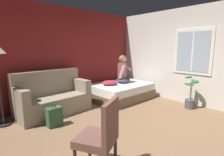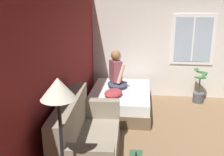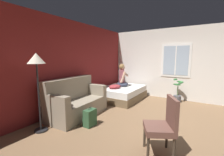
{
  "view_description": "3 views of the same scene",
  "coord_description": "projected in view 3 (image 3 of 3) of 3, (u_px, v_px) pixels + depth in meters",
  "views": [
    {
      "loc": [
        -2.31,
        -1.62,
        1.6
      ],
      "look_at": [
        0.76,
        1.67,
        0.81
      ],
      "focal_mm": 28.0,
      "sensor_mm": 36.0,
      "label": 1
    },
    {
      "loc": [
        -3.96,
        1.61,
        2.42
      ],
      "look_at": [
        0.5,
        2.14,
        1.07
      ],
      "focal_mm": 42.0,
      "sensor_mm": 36.0,
      "label": 2
    },
    {
      "loc": [
        -3.44,
        -0.57,
        1.62
      ],
      "look_at": [
        0.4,
        1.83,
        0.98
      ],
      "focal_mm": 24.0,
      "sensor_mm": 36.0,
      "label": 3
    }
  ],
  "objects": [
    {
      "name": "ground_plane",
      "position": [
        171.0,
        129.0,
        3.41
      ],
      "size": [
        40.0,
        40.0,
        0.0
      ],
      "primitive_type": "plane",
      "color": "brown"
    },
    {
      "name": "wall_back_accent",
      "position": [
        75.0,
        65.0,
        4.78
      ],
      "size": [
        10.24,
        0.16,
        2.7
      ],
      "primitive_type": "cube",
      "color": "maroon",
      "rests_on": "ground"
    },
    {
      "name": "wall_side_with_window",
      "position": [
        187.0,
        64.0,
        5.49
      ],
      "size": [
        0.19,
        7.17,
        2.7
      ],
      "color": "silver",
      "rests_on": "ground"
    },
    {
      "name": "bed",
      "position": [
        122.0,
        93.0,
        5.76
      ],
      "size": [
        1.83,
        1.33,
        0.48
      ],
      "color": "brown",
      "rests_on": "ground"
    },
    {
      "name": "couch",
      "position": [
        76.0,
        101.0,
        4.15
      ],
      "size": [
        1.74,
        0.91,
        1.04
      ],
      "color": "gray",
      "rests_on": "ground"
    },
    {
      "name": "side_chair",
      "position": [
        163.0,
        124.0,
        2.44
      ],
      "size": [
        0.62,
        0.62,
        0.98
      ],
      "color": "#382D23",
      "rests_on": "ground"
    },
    {
      "name": "person_seated",
      "position": [
        122.0,
        77.0,
        5.88
      ],
      "size": [
        0.66,
        0.63,
        0.88
      ],
      "color": "#383D51",
      "rests_on": "bed"
    },
    {
      "name": "backpack",
      "position": [
        90.0,
        118.0,
        3.53
      ],
      "size": [
        0.3,
        0.23,
        0.46
      ],
      "color": "#2D5133",
      "rests_on": "ground"
    },
    {
      "name": "throw_pillow",
      "position": [
        115.0,
        87.0,
        5.45
      ],
      "size": [
        0.56,
        0.48,
        0.14
      ],
      "primitive_type": "ellipsoid",
      "rotation": [
        0.0,
        0.0,
        -0.29
      ],
      "color": "#993338",
      "rests_on": "bed"
    },
    {
      "name": "cell_phone",
      "position": [
        125.0,
        88.0,
        5.48
      ],
      "size": [
        0.16,
        0.1,
        0.01
      ],
      "primitive_type": "cube",
      "rotation": [
        0.0,
        0.0,
        1.33
      ],
      "color": "#B7B7BC",
      "rests_on": "bed"
    },
    {
      "name": "floor_lamp",
      "position": [
        37.0,
        66.0,
        3.11
      ],
      "size": [
        0.36,
        0.36,
        1.7
      ],
      "color": "black",
      "rests_on": "ground"
    },
    {
      "name": "potted_plant",
      "position": [
        177.0,
        94.0,
        5.37
      ],
      "size": [
        0.39,
        0.37,
        0.85
      ],
      "color": "#4C4C51",
      "rests_on": "ground"
    }
  ]
}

